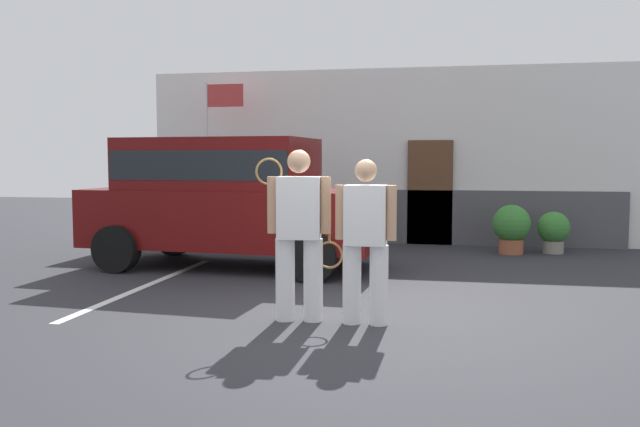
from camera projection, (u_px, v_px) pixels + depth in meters
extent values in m
plane|color=#2D2D33|center=(346.00, 322.00, 7.06)|extent=(40.00, 40.00, 0.00)
cube|color=silver|center=(148.00, 285.00, 9.10)|extent=(0.12, 4.40, 0.01)
cube|color=white|center=(399.00, 156.00, 13.66)|extent=(10.50, 0.30, 3.56)
cube|color=#4C4C51|center=(397.00, 217.00, 13.56)|extent=(8.82, 0.10, 1.10)
cube|color=brown|center=(430.00, 193.00, 13.38)|extent=(0.90, 0.06, 2.10)
cube|color=#590C0C|center=(235.00, 217.00, 10.59)|extent=(4.72, 2.21, 0.90)
cube|color=#590C0C|center=(220.00, 164.00, 10.58)|extent=(3.01, 1.95, 0.80)
cube|color=black|center=(220.00, 165.00, 10.58)|extent=(2.96, 1.97, 0.44)
cylinder|color=black|center=(343.00, 241.00, 11.13)|extent=(0.74, 0.31, 0.72)
cylinder|color=black|center=(312.00, 257.00, 9.30)|extent=(0.74, 0.31, 0.72)
cylinder|color=black|center=(175.00, 235.00, 11.94)|extent=(0.74, 0.31, 0.72)
cylinder|color=black|center=(116.00, 249.00, 10.11)|extent=(0.74, 0.31, 0.72)
cylinder|color=white|center=(313.00, 280.00, 7.07)|extent=(0.21, 0.21, 0.88)
cylinder|color=white|center=(285.00, 280.00, 7.09)|extent=(0.21, 0.21, 0.88)
cube|color=white|center=(299.00, 208.00, 7.02)|extent=(0.48, 0.33, 0.66)
sphere|color=tan|center=(299.00, 161.00, 6.98)|extent=(0.24, 0.24, 0.24)
cylinder|color=tan|center=(326.00, 205.00, 6.99)|extent=(0.11, 0.11, 0.60)
cylinder|color=tan|center=(273.00, 205.00, 7.04)|extent=(0.11, 0.11, 0.60)
torus|color=olive|center=(269.00, 172.00, 7.06)|extent=(0.28, 0.14, 0.29)
cylinder|color=olive|center=(269.00, 194.00, 7.08)|extent=(0.03, 0.03, 0.20)
cylinder|color=white|center=(379.00, 285.00, 6.91)|extent=(0.20, 0.20, 0.83)
cylinder|color=white|center=(352.00, 284.00, 6.96)|extent=(0.20, 0.20, 0.83)
cube|color=white|center=(366.00, 215.00, 6.87)|extent=(0.43, 0.27, 0.62)
sphere|color=tan|center=(366.00, 171.00, 6.84)|extent=(0.23, 0.23, 0.23)
cylinder|color=tan|center=(391.00, 213.00, 6.82)|extent=(0.11, 0.11, 0.57)
cylinder|color=tan|center=(340.00, 212.00, 6.93)|extent=(0.11, 0.11, 0.57)
torus|color=olive|center=(329.00, 255.00, 7.04)|extent=(0.37, 0.03, 0.37)
cylinder|color=olive|center=(329.00, 233.00, 7.02)|extent=(0.03, 0.03, 0.20)
cylinder|color=#9E5638|center=(511.00, 246.00, 12.11)|extent=(0.44, 0.44, 0.27)
sphere|color=#387F33|center=(511.00, 223.00, 12.08)|extent=(0.68, 0.68, 0.68)
cylinder|color=gray|center=(553.00, 247.00, 12.19)|extent=(0.37, 0.37, 0.23)
sphere|color=#387F33|center=(553.00, 227.00, 12.16)|extent=(0.58, 0.58, 0.58)
cylinder|color=silver|center=(207.00, 163.00, 13.54)|extent=(0.05, 0.05, 3.27)
cube|color=#B23838|center=(225.00, 95.00, 13.35)|extent=(0.75, 0.02, 0.45)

